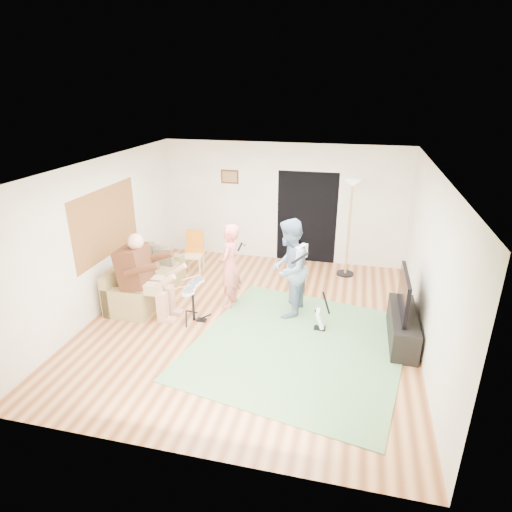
{
  "coord_description": "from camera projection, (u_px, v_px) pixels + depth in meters",
  "views": [
    {
      "loc": [
        1.58,
        -6.33,
        3.87
      ],
      "look_at": [
        0.01,
        0.3,
        1.12
      ],
      "focal_mm": 30.0,
      "sensor_mm": 36.0,
      "label": 1
    }
  ],
  "objects": [
    {
      "name": "doorway",
      "position": [
        307.0,
        218.0,
        9.69
      ],
      "size": [
        2.1,
        0.0,
        2.1
      ],
      "primitive_type": "plane",
      "rotation": [
        1.57,
        0.0,
        0.0
      ],
      "color": "black",
      "rests_on": "walls"
    },
    {
      "name": "sofa",
      "position": [
        143.0,
        284.0,
        8.31
      ],
      "size": [
        0.8,
        1.93,
        0.78
      ],
      "color": "#96824B",
      "rests_on": "floor"
    },
    {
      "name": "window_blinds",
      "position": [
        106.0,
        223.0,
        7.69
      ],
      "size": [
        0.0,
        2.05,
        2.05
      ],
      "primitive_type": "plane",
      "rotation": [
        1.57,
        0.0,
        1.57
      ],
      "color": "#9B612F",
      "rests_on": "walls"
    },
    {
      "name": "dining_chair",
      "position": [
        194.0,
        259.0,
        9.32
      ],
      "size": [
        0.44,
        0.45,
        0.92
      ],
      "rotation": [
        0.0,
        0.0,
        0.12
      ],
      "color": "beige",
      "rests_on": "floor"
    },
    {
      "name": "walls",
      "position": [
        251.0,
        250.0,
        7.0
      ],
      "size": [
        5.5,
        6.0,
        2.7
      ],
      "primitive_type": null,
      "color": "white",
      "rests_on": "floor"
    },
    {
      "name": "tv_cabinet",
      "position": [
        402.0,
        327.0,
        6.85
      ],
      "size": [
        0.4,
        1.4,
        0.5
      ],
      "primitive_type": "cube",
      "color": "black",
      "rests_on": "floor"
    },
    {
      "name": "television",
      "position": [
        404.0,
        293.0,
        6.64
      ],
      "size": [
        0.06,
        1.09,
        0.65
      ],
      "primitive_type": "cube",
      "color": "black",
      "rests_on": "tv_cabinet"
    },
    {
      "name": "guitarist",
      "position": [
        289.0,
        269.0,
        7.43
      ],
      "size": [
        0.75,
        0.92,
        1.77
      ],
      "primitive_type": "imported",
      "rotation": [
        0.0,
        0.0,
        -1.67
      ],
      "color": "slate",
      "rests_on": "floor"
    },
    {
      "name": "drummer",
      "position": [
        147.0,
        285.0,
        7.5
      ],
      "size": [
        1.0,
        0.56,
        1.53
      ],
      "color": "#502816",
      "rests_on": "sofa"
    },
    {
      "name": "drum_kit",
      "position": [
        193.0,
        305.0,
        7.43
      ],
      "size": [
        0.38,
        0.68,
        0.7
      ],
      "color": "black",
      "rests_on": "floor"
    },
    {
      "name": "microphone",
      "position": [
        240.0,
        247.0,
        7.57
      ],
      "size": [
        0.06,
        0.06,
        0.24
      ],
      "primitive_type": null,
      "color": "black",
      "rests_on": "singer"
    },
    {
      "name": "singer",
      "position": [
        230.0,
        266.0,
        7.76
      ],
      "size": [
        0.4,
        0.59,
        1.59
      ],
      "primitive_type": "imported",
      "rotation": [
        0.0,
        0.0,
        -1.61
      ],
      "color": "#DB665F",
      "rests_on": "floor"
    },
    {
      "name": "picture_frame",
      "position": [
        230.0,
        177.0,
        9.76
      ],
      "size": [
        0.42,
        0.03,
        0.32
      ],
      "primitive_type": "cube",
      "color": "#3F2314",
      "rests_on": "walls"
    },
    {
      "name": "floor",
      "position": [
        252.0,
        321.0,
        7.5
      ],
      "size": [
        6.0,
        6.0,
        0.0
      ],
      "primitive_type": "plane",
      "color": "brown",
      "rests_on": "ground"
    },
    {
      "name": "area_rug",
      "position": [
        298.0,
        345.0,
        6.8
      ],
      "size": [
        3.7,
        3.85,
        0.02
      ],
      "primitive_type": "cube",
      "rotation": [
        0.0,
        0.0,
        -0.18
      ],
      "color": "#55804E",
      "rests_on": "floor"
    },
    {
      "name": "torchiere_lamp",
      "position": [
        350.0,
        211.0,
        8.82
      ],
      "size": [
        0.37,
        0.37,
        2.08
      ],
      "color": "black",
      "rests_on": "floor"
    },
    {
      "name": "guitar_spare",
      "position": [
        321.0,
        319.0,
        7.18
      ],
      "size": [
        0.26,
        0.23,
        0.71
      ],
      "color": "black",
      "rests_on": "floor"
    },
    {
      "name": "ceiling",
      "position": [
        251.0,
        167.0,
        6.49
      ],
      "size": [
        6.0,
        6.0,
        0.0
      ],
      "primitive_type": "plane",
      "rotation": [
        3.14,
        0.0,
        0.0
      ],
      "color": "white",
      "rests_on": "walls"
    },
    {
      "name": "guitar_held",
      "position": [
        301.0,
        252.0,
        7.27
      ],
      "size": [
        0.33,
        0.6,
        0.26
      ],
      "primitive_type": null,
      "rotation": [
        0.0,
        0.0,
        -0.38
      ],
      "color": "white",
      "rests_on": "guitarist"
    }
  ]
}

